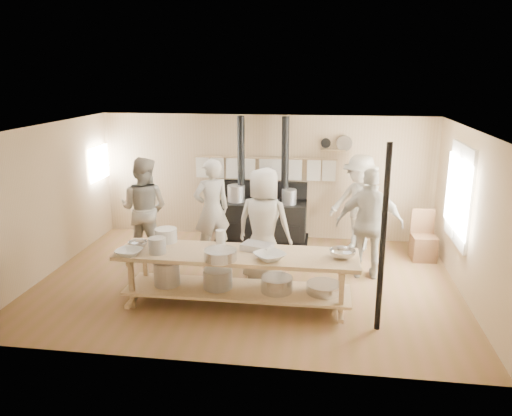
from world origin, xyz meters
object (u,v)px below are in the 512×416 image
at_px(chair, 423,245).
at_px(stove, 262,217).
at_px(prep_table, 237,273).
at_px(cook_left, 144,209).
at_px(cook_far_left, 212,210).
at_px(cook_center, 264,225).
at_px(roasting_pan, 257,247).
at_px(cook_by_window, 359,203).
at_px(cook_right, 370,224).

bearing_deg(chair, stove, 165.41).
bearing_deg(prep_table, cook_left, 139.82).
relative_size(cook_far_left, cook_center, 0.99).
height_order(stove, roasting_pan, stove).
distance_m(cook_far_left, cook_by_window, 2.90).
bearing_deg(cook_right, roasting_pan, 37.40).
bearing_deg(prep_table, cook_by_window, 54.83).
xyz_separation_m(cook_far_left, chair, (3.96, 0.52, -0.68)).
bearing_deg(cook_left, prep_table, 145.54).
height_order(prep_table, cook_far_left, cook_far_left).
relative_size(stove, cook_by_window, 1.36).
xyz_separation_m(cook_right, chair, (1.11, 1.01, -0.68)).
bearing_deg(cook_by_window, cook_right, -57.47).
xyz_separation_m(cook_right, roasting_pan, (-1.75, -1.23, -0.06)).
height_order(cook_left, chair, cook_left).
xyz_separation_m(prep_table, roasting_pan, (0.29, 0.16, 0.38)).
xyz_separation_m(cook_left, cook_right, (4.12, -0.36, -0.01)).
bearing_deg(cook_left, cook_center, 169.64).
distance_m(prep_table, cook_left, 2.75).
bearing_deg(cook_center, cook_far_left, -24.02).
bearing_deg(prep_table, cook_far_left, 113.13).
relative_size(cook_center, chair, 2.05).
xyz_separation_m(prep_table, cook_center, (0.28, 1.07, 0.45)).
relative_size(cook_left, roasting_pan, 4.34).
height_order(stove, chair, stove).
bearing_deg(stove, roasting_pan, -84.24).
relative_size(cook_center, cook_right, 1.01).
relative_size(prep_table, chair, 3.81).
height_order(chair, roasting_pan, roasting_pan).
bearing_deg(cook_right, cook_center, 12.55).
distance_m(cook_far_left, cook_center, 1.35).
distance_m(stove, cook_right, 2.65).
height_order(stove, cook_far_left, stove).
relative_size(prep_table, cook_left, 1.85).
xyz_separation_m(cook_far_left, cook_center, (1.08, -0.81, 0.01)).
distance_m(cook_center, roasting_pan, 0.91).
bearing_deg(cook_left, cook_right, -179.29).
distance_m(cook_far_left, roasting_pan, 2.04).
distance_m(prep_table, cook_far_left, 2.09).
distance_m(cook_right, chair, 1.65).
relative_size(prep_table, cook_far_left, 1.87).
bearing_deg(roasting_pan, chair, 37.98).
bearing_deg(chair, cook_center, -158.75).
height_order(cook_right, chair, cook_right).
distance_m(stove, chair, 3.22).
bearing_deg(cook_center, stove, -69.12).
bearing_deg(stove, cook_far_left, -125.36).
height_order(cook_far_left, cook_left, cook_left).
xyz_separation_m(cook_center, cook_by_window, (1.68, 1.70, -0.01)).
relative_size(cook_far_left, cook_by_window, 1.00).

